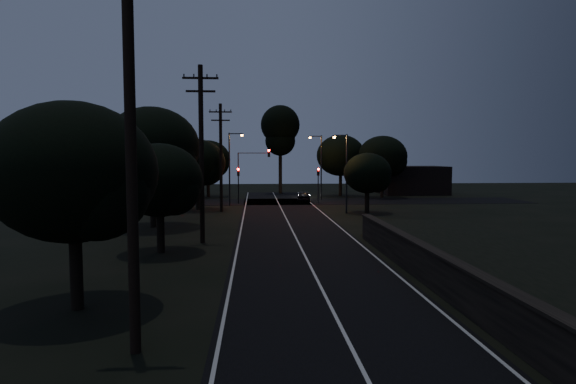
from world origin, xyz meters
TOP-DOWN VIEW (x-y plane):
  - ground at (0.00, 0.00)m, footprint 160.00×160.00m
  - road_surface at (0.00, 31.12)m, footprint 60.00×70.00m
  - retaining_wall at (7.74, 3.00)m, footprint 6.93×26.00m
  - utility_pole_near at (-6.00, -2.00)m, footprint 2.20×0.30m
  - utility_pole_mid at (-6.00, 15.00)m, footprint 2.20×0.30m
  - utility_pole_far at (-6.00, 32.00)m, footprint 2.20×0.30m
  - tree_left_a at (-8.80, 1.88)m, footprint 5.78×5.78m
  - tree_left_b at (-7.83, 11.90)m, footprint 4.83×4.83m
  - tree_left_c at (-10.24, 21.85)m, footprint 7.25×7.25m
  - tree_left_d at (-8.30, 33.89)m, footprint 5.65×5.65m
  - tree_far_nw at (-8.79, 49.88)m, footprint 5.98×5.98m
  - tree_far_w at (-13.78, 45.87)m, footprint 6.24×6.24m
  - tree_far_ne at (9.23, 49.87)m, footprint 6.61×6.61m
  - tree_far_e at (14.23, 46.87)m, footprint 6.40×6.40m
  - tree_right_a at (8.16, 29.91)m, footprint 4.53×4.53m
  - tall_pine at (1.00, 55.00)m, footprint 5.65×5.65m
  - building_left at (-20.00, 52.00)m, footprint 10.00×8.00m
  - building_right at (20.00, 53.00)m, footprint 9.00×7.00m
  - signal_left at (-4.60, 39.99)m, footprint 0.28×0.35m
  - signal_right at (4.60, 39.99)m, footprint 0.28×0.35m
  - signal_mast at (-2.91, 39.99)m, footprint 3.70×0.35m
  - streetlight_a at (-5.31, 38.00)m, footprint 1.66×0.26m
  - streetlight_b at (5.31, 44.00)m, footprint 1.66×0.26m
  - streetlight_c at (5.83, 30.00)m, footprint 1.46×0.26m
  - car at (3.15, 42.08)m, footprint 1.99×3.96m

SIDE VIEW (x-z plane):
  - ground at x=0.00m, z-range 0.00..0.00m
  - road_surface at x=0.00m, z-range 0.00..0.03m
  - retaining_wall at x=7.74m, z-range -0.18..1.42m
  - car at x=3.15m, z-range 0.00..1.29m
  - building_right at x=20.00m, z-range 0.00..4.00m
  - building_left at x=-20.00m, z-range 0.00..4.40m
  - signal_left at x=-4.60m, z-range 0.79..4.89m
  - signal_right at x=4.60m, z-range 0.79..4.89m
  - tree_right_a at x=8.16m, z-range 0.85..6.61m
  - tree_left_b at x=-7.83m, z-range 0.91..7.05m
  - signal_mast at x=-2.91m, z-range 1.21..7.46m
  - streetlight_c at x=5.83m, z-range 0.60..8.10m
  - streetlight_a at x=-5.31m, z-range 0.64..8.64m
  - streetlight_b at x=5.31m, z-range 0.64..8.64m
  - tree_left_d at x=-8.30m, z-range 1.06..8.22m
  - tree_left_a at x=-8.80m, z-range 1.07..8.39m
  - tree_far_nw at x=-8.79m, z-range 1.12..8.70m
  - tree_far_w at x=-13.78m, z-range 1.19..9.15m
  - tree_far_e at x=14.23m, z-range 1.20..9.33m
  - tree_far_ne at x=9.23m, z-range 1.23..9.59m
  - utility_pole_far at x=-6.00m, z-range 0.23..10.73m
  - utility_pole_mid at x=-6.00m, z-range 0.24..11.24m
  - tree_left_c at x=-10.24m, z-range 1.34..10.50m
  - utility_pole_near at x=-6.00m, z-range 0.25..12.25m
  - tall_pine at x=1.00m, z-range 2.83..15.66m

